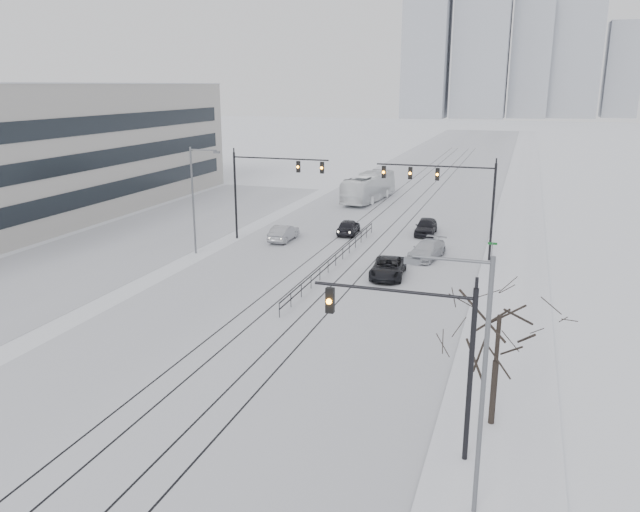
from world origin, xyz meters
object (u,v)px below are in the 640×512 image
Objects in this scene: sedan_nb_front at (388,268)px; sedan_nb_far at (426,227)px; sedan_sb_inner at (348,227)px; sedan_sb_outer at (284,233)px; traffic_mast_near at (427,346)px; sedan_nb_right at (427,250)px; box_truck at (369,187)px; bare_tree at (499,327)px.

sedan_nb_front is 14.59m from sedan_nb_far.
sedan_sb_outer reaches higher than sedan_sb_inner.
sedan_sb_inner is at bearing 113.14° from sedan_nb_front.
sedan_sb_inner is (-12.79, 34.81, -3.83)m from traffic_mast_near.
sedan_sb_outer is 13.62m from sedan_nb_right.
sedan_sb_inner is 0.36× the size of box_truck.
traffic_mast_near reaches higher than sedan_nb_far.
bare_tree is 35.45m from sedan_sb_inner.
sedan_nb_far is 0.38× the size of box_truck.
sedan_sb_outer is at bearing 89.95° from box_truck.
traffic_mast_near is at bearing -128.76° from bare_tree.
traffic_mast_near reaches higher than bare_tree.
box_truck is (-15.25, 52.77, -2.87)m from traffic_mast_near.
traffic_mast_near reaches higher than box_truck.
sedan_sb_inner is at bearing -139.22° from sedan_sb_outer.
box_truck is at bearing 109.54° from bare_tree.
sedan_nb_front is 0.42× the size of box_truck.
sedan_sb_inner is (-15.20, 31.80, -3.76)m from bare_tree.
sedan_nb_front is 1.02× the size of sedan_nb_right.
sedan_nb_far is (0.54, 14.58, 0.08)m from sedan_nb_front.
sedan_sb_outer is 0.96× the size of sedan_nb_far.
bare_tree reaches higher than box_truck.
bare_tree is 1.22× the size of sedan_nb_right.
bare_tree reaches higher than sedan_nb_far.
traffic_mast_near is 1.57× the size of sedan_sb_outer.
sedan_sb_outer is 0.37× the size of box_truck.
sedan_nb_right is at bearing 139.50° from sedan_sb_inner.
box_truck is (2.49, 22.32, 0.95)m from sedan_sb_outer.
sedan_sb_inner reaches higher than sedan_nb_right.
traffic_mast_near is at bearing 106.14° from sedan_sb_inner.
sedan_nb_far reaches higher than sedan_nb_front.
bare_tree is at bearing -70.73° from sedan_nb_front.
sedan_nb_front is 31.69m from box_truck.
sedan_sb_inner is at bearing 154.26° from sedan_nb_right.
traffic_mast_near is at bearing -79.19° from sedan_nb_front.
box_truck is (-17.66, 49.77, -2.80)m from bare_tree.
sedan_sb_inner is 0.97× the size of sedan_sb_outer.
sedan_sb_inner is 0.86× the size of sedan_nb_right.
bare_tree reaches higher than sedan_nb_front.
bare_tree is at bearing -64.61° from sedan_nb_right.
traffic_mast_near is at bearing -70.77° from sedan_nb_right.
traffic_mast_near is 1.63× the size of sedan_sb_inner.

